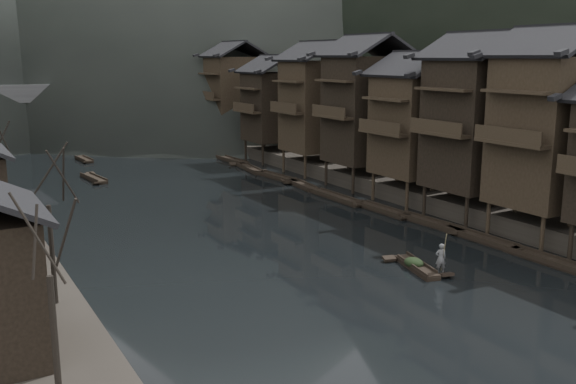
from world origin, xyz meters
TOP-DOWN VIEW (x-y plane):
  - water at (0.00, 0.00)m, footprint 300.00×300.00m
  - right_bank at (35.00, 40.00)m, footprint 40.00×200.00m
  - stilt_houses at (17.28, 19.47)m, footprint 9.00×67.60m
  - moored_sampans at (11.99, 17.97)m, footprint 3.19×55.19m
  - midriver_boats at (-4.54, 54.84)m, footprint 7.59×43.28m
  - stone_bridge at (-0.00, 72.00)m, footprint 40.00×6.00m
  - hero_sampan at (4.63, -1.89)m, footprint 2.04×4.91m
  - cargo_heap at (4.58, -1.67)m, footprint 1.07×1.40m
  - boatman at (5.04, -3.53)m, footprint 0.78×0.64m
  - bamboo_pole at (5.24, -3.53)m, footprint 1.31×1.73m

SIDE VIEW (x-z plane):
  - water at x=0.00m, z-range 0.00..0.00m
  - moored_sampans at x=11.99m, z-range -0.03..0.44m
  - hero_sampan at x=4.63m, z-range -0.01..0.42m
  - midriver_boats at x=-4.54m, z-range -0.02..0.43m
  - cargo_heap at x=4.58m, z-range 0.43..1.07m
  - right_bank at x=35.00m, z-range 0.00..1.80m
  - boatman at x=5.04m, z-range 0.43..2.29m
  - bamboo_pole at x=5.24m, z-range 2.29..5.55m
  - stone_bridge at x=0.00m, z-range 0.61..9.61m
  - stilt_houses at x=17.28m, z-range 1.36..16.79m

